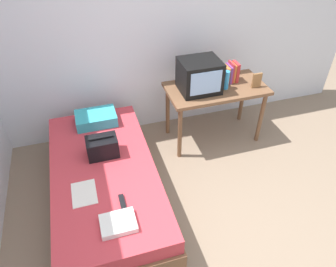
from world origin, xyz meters
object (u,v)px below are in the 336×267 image
Objects in this scene: desk at (216,94)px; handbag at (102,147)px; magazine at (84,193)px; tv at (199,76)px; remote_dark at (122,202)px; water_bottle at (226,80)px; folded_towel at (118,223)px; picture_frame at (257,80)px; book_row at (231,73)px; bed at (106,185)px; pillow at (96,118)px.

desk is 3.87× the size of handbag.
tv is at bearing 33.61° from magazine.
tv reaches higher than remote_dark.
magazine is 0.36m from remote_dark.
water_bottle reaches higher than magazine.
water_bottle reaches higher than folded_towel.
picture_frame is at bearing -17.06° from desk.
handbag is 1.03× the size of magazine.
book_row is at bearing 19.37° from handbag.
handbag is at bearing 79.84° from bed.
magazine is (-1.85, -1.02, -0.37)m from book_row.
pillow is (0.03, 0.74, 0.30)m from bed.
folded_towel is at bearing -87.38° from bed.
book_row is (1.65, 0.76, 0.61)m from bed.
pillow is at bearing 173.59° from picture_frame.
desk is 5.39× the size of water_bottle.
pillow is (-1.41, 0.07, -0.11)m from desk.
remote_dark reaches higher than bed.
bed is at bearing -155.04° from desk.
picture_frame is at bearing 16.02° from bed.
remote_dark is (-1.55, -1.22, -0.36)m from book_row.
bed is 1.72× the size of desk.
magazine is at bearing -158.73° from picture_frame.
desk is at bearing 29.81° from magazine.
picture_frame is at bearing -11.65° from tv.
picture_frame is at bearing 21.27° from magazine.
desk is at bearing -3.01° from pillow.
bed is 11.41× the size of picture_frame.
desk is 0.22m from water_bottle.
picture_frame is 1.89m from handbag.
bed is at bearing -100.16° from handbag.
picture_frame reaches higher than folded_towel.
handbag is (0.00, -0.56, 0.04)m from pillow.
remote_dark is at bearing -33.08° from magazine.
remote_dark is at bearing -139.70° from desk.
folded_towel is (-1.19, -1.35, -0.42)m from tv.
pillow is 1.53× the size of magazine.
folded_towel is (-0.07, -0.21, 0.01)m from remote_dark.
folded_towel is at bearing -90.18° from handbag.
book_row is at bearing 38.30° from remote_dark.
magazine is at bearing -152.77° from water_bottle.
picture_frame is (0.43, -0.13, 0.18)m from desk.
water_bottle is at bearing 37.29° from remote_dark.
pillow is at bearing 90.06° from handbag.
water_bottle is 0.19m from book_row.
bed is at bearing -163.98° from picture_frame.
water_bottle is 0.36m from picture_frame.
desk is 1.41m from pillow.
remote_dark is (-1.77, -1.00, -0.34)m from picture_frame.
magazine is at bearing -146.39° from tv.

